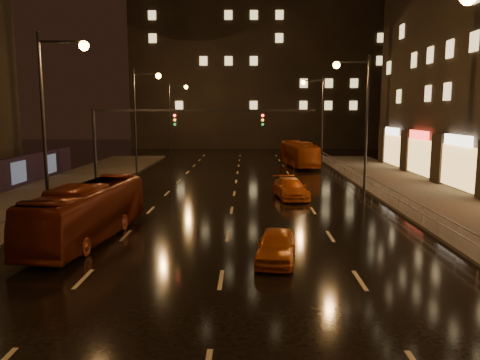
% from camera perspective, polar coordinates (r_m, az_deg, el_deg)
% --- Properties ---
extents(ground, '(140.00, 140.00, 0.00)m').
position_cam_1_polar(ground, '(32.73, -0.80, -2.25)').
color(ground, black).
rests_on(ground, ground).
extents(sidewalk_left, '(7.00, 70.00, 0.15)m').
position_cam_1_polar(sidewalk_left, '(31.32, -26.66, -3.49)').
color(sidewalk_left, '#38332D').
rests_on(sidewalk_left, ground).
extents(sidewalk_right, '(7.00, 70.00, 0.15)m').
position_cam_1_polar(sidewalk_right, '(30.51, 25.21, -3.69)').
color(sidewalk_right, '#38332D').
rests_on(sidewalk_right, ground).
extents(building_distant, '(44.00, 16.00, 36.00)m').
position_cam_1_polar(building_distant, '(85.06, 3.02, 16.42)').
color(building_distant, black).
rests_on(building_distant, ground).
extents(traffic_signal, '(15.31, 0.32, 6.20)m').
position_cam_1_polar(traffic_signal, '(32.73, -9.76, 5.98)').
color(traffic_signal, black).
rests_on(traffic_signal, ground).
extents(railing_right, '(0.05, 56.00, 1.00)m').
position_cam_1_polar(railing_right, '(31.96, 17.70, -1.27)').
color(railing_right, '#99999E').
rests_on(railing_right, sidewalk_right).
extents(bus_red, '(3.24, 9.75, 2.67)m').
position_cam_1_polar(bus_red, '(23.18, -18.09, -3.73)').
color(bus_red, '#641F0E').
rests_on(bus_red, ground).
extents(bus_curb, '(3.49, 10.02, 2.73)m').
position_cam_1_polar(bus_curb, '(52.27, 7.19, 3.17)').
color(bus_curb, '#9E400F').
rests_on(bus_curb, ground).
extents(taxi_near, '(1.98, 3.94, 1.29)m').
position_cam_1_polar(taxi_near, '(19.10, 4.42, -8.01)').
color(taxi_near, '#CD6113').
rests_on(taxi_near, ground).
extents(taxi_far, '(2.55, 4.97, 1.38)m').
position_cam_1_polar(taxi_far, '(32.96, 6.18, -1.01)').
color(taxi_far, '#C55512').
rests_on(taxi_far, ground).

